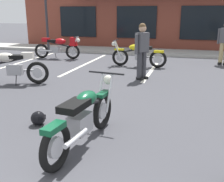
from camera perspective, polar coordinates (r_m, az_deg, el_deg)
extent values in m
plane|color=#3D3D42|center=(5.45, 1.36, -5.02)|extent=(80.00, 80.00, 0.00)
cube|color=#A8A59E|center=(13.75, 10.88, 7.96)|extent=(22.00, 1.80, 0.14)
cube|color=brown|center=(17.64, 12.62, 15.71)|extent=(17.23, 5.06, 3.87)
cube|color=black|center=(16.37, -7.15, 14.26)|extent=(2.21, 0.06, 1.70)
cube|color=black|center=(15.33, 5.14, 14.19)|extent=(2.21, 0.06, 1.70)
cube|color=black|center=(15.04, 18.49, 13.41)|extent=(2.21, 0.06, 1.70)
cube|color=silver|center=(12.15, -17.35, 6.14)|extent=(0.12, 4.80, 0.01)
cube|color=silver|center=(10.90, -5.42, 5.73)|extent=(0.12, 4.80, 0.01)
cube|color=silver|center=(10.23, 8.77, 4.92)|extent=(0.12, 4.80, 0.01)
torus|color=black|center=(3.59, -11.74, -11.56)|extent=(0.17, 0.65, 0.64)
cylinder|color=#B7B7BC|center=(3.59, -11.74, -11.56)|extent=(0.09, 0.29, 0.29)
torus|color=black|center=(4.74, -2.04, -4.21)|extent=(0.17, 0.65, 0.64)
cylinder|color=#B7B7BC|center=(4.74, -2.04, -4.21)|extent=(0.09, 0.29, 0.29)
cylinder|color=silver|center=(4.76, -2.57, -0.06)|extent=(0.08, 0.33, 0.66)
cylinder|color=silver|center=(4.69, -0.57, -0.30)|extent=(0.08, 0.33, 0.66)
cylinder|color=black|center=(4.72, -1.22, 3.81)|extent=(0.66, 0.10, 0.03)
sphere|color=silver|center=(4.82, -0.83, 2.37)|extent=(0.19, 0.19, 0.17)
cube|color=#0F4C2D|center=(4.68, -1.88, -0.60)|extent=(0.18, 0.37, 0.06)
cube|color=#9E9EA3|center=(4.05, -6.75, -6.78)|extent=(0.28, 0.42, 0.28)
cylinder|color=silver|center=(3.71, -7.60, -9.73)|extent=(0.13, 0.55, 0.07)
cylinder|color=black|center=(4.12, -5.52, -2.71)|extent=(0.16, 0.94, 0.26)
ellipsoid|color=#0F4C2D|center=(4.12, -5.42, -1.58)|extent=(0.31, 0.50, 0.22)
cube|color=black|center=(3.82, -7.92, -3.10)|extent=(0.33, 0.55, 0.10)
cube|color=#0F4C2D|center=(3.46, -12.19, -7.58)|extent=(0.20, 0.37, 0.08)
cylinder|color=black|center=(4.18, -9.29, -9.99)|extent=(0.14, 0.04, 0.29)
torus|color=black|center=(8.01, -15.37, 3.72)|extent=(0.64, 0.27, 0.64)
cylinder|color=#B7B7BC|center=(8.01, -15.37, 3.72)|extent=(0.29, 0.14, 0.29)
cube|color=#9E9EA3|center=(8.19, -19.73, 4.18)|extent=(0.45, 0.34, 0.28)
cylinder|color=silver|center=(8.21, -16.95, 4.17)|extent=(0.55, 0.22, 0.07)
cylinder|color=black|center=(8.22, -21.21, 5.78)|extent=(0.92, 0.32, 0.26)
ellipsoid|color=beige|center=(8.22, -21.55, 6.60)|extent=(0.58, 0.43, 0.26)
cube|color=black|center=(8.09, -19.32, 6.83)|extent=(0.45, 0.34, 0.10)
cube|color=beige|center=(7.99, -17.30, 7.19)|extent=(0.36, 0.28, 0.16)
cylinder|color=black|center=(8.06, -19.52, 2.11)|extent=(0.06, 0.14, 0.29)
torus|color=black|center=(12.58, -14.58, 8.14)|extent=(0.65, 0.17, 0.64)
cylinder|color=#B7B7BC|center=(12.58, -14.58, 8.14)|extent=(0.29, 0.09, 0.29)
torus|color=black|center=(12.06, -8.27, 8.16)|extent=(0.65, 0.17, 0.64)
cylinder|color=#B7B7BC|center=(12.06, -8.27, 8.16)|extent=(0.29, 0.09, 0.29)
cylinder|color=silver|center=(12.07, -7.74, 9.72)|extent=(0.33, 0.08, 0.66)
cylinder|color=silver|center=(11.90, -8.00, 9.62)|extent=(0.33, 0.08, 0.66)
cylinder|color=black|center=(11.93, -7.55, 11.20)|extent=(0.11, 0.66, 0.03)
sphere|color=silver|center=(11.92, -7.16, 10.54)|extent=(0.19, 0.19, 0.17)
cube|color=#B70F14|center=(12.01, -8.14, 9.58)|extent=(0.37, 0.18, 0.06)
cube|color=#9E9EA3|center=(12.32, -11.86, 8.53)|extent=(0.42, 0.28, 0.28)
cylinder|color=silver|center=(12.34, -13.70, 8.24)|extent=(0.55, 0.13, 0.07)
cylinder|color=black|center=(12.22, -11.04, 9.65)|extent=(0.94, 0.17, 0.26)
ellipsoid|color=#B70F14|center=(12.19, -10.89, 10.21)|extent=(0.55, 0.36, 0.26)
cube|color=#B70F14|center=(11.99, -8.12, 10.24)|extent=(0.27, 0.31, 0.36)
cube|color=black|center=(12.31, -12.40, 10.28)|extent=(0.42, 0.28, 0.10)
cube|color=#B70F14|center=(12.43, -13.72, 10.43)|extent=(0.34, 0.23, 0.16)
cylinder|color=black|center=(12.55, -11.79, 7.47)|extent=(0.04, 0.14, 0.29)
torus|color=black|center=(10.15, 9.64, 6.61)|extent=(0.64, 0.11, 0.64)
cylinder|color=#B7B7BC|center=(10.15, 9.64, 6.61)|extent=(0.29, 0.07, 0.29)
torus|color=black|center=(10.44, 1.74, 7.09)|extent=(0.64, 0.11, 0.64)
cylinder|color=#B7B7BC|center=(10.44, 1.74, 7.09)|extent=(0.29, 0.07, 0.29)
cylinder|color=silver|center=(10.33, 1.07, 8.79)|extent=(0.33, 0.05, 0.66)
cylinder|color=silver|center=(10.50, 1.35, 8.91)|extent=(0.33, 0.05, 0.66)
cylinder|color=black|center=(10.40, 0.80, 10.62)|extent=(0.04, 0.66, 0.03)
sphere|color=silver|center=(10.44, 0.37, 9.87)|extent=(0.17, 0.17, 0.17)
cube|color=yellow|center=(10.40, 1.54, 8.73)|extent=(0.36, 0.15, 0.06)
cube|color=#9E9EA3|center=(10.24, 6.09, 7.28)|extent=(0.40, 0.25, 0.28)
cylinder|color=silver|center=(10.32, 8.27, 7.05)|extent=(0.55, 0.08, 0.07)
cylinder|color=black|center=(10.25, 5.02, 8.67)|extent=(0.94, 0.08, 0.26)
ellipsoid|color=yellow|center=(10.24, 4.92, 9.12)|extent=(0.48, 0.27, 0.22)
cube|color=black|center=(10.17, 6.92, 9.02)|extent=(0.52, 0.29, 0.10)
cube|color=yellow|center=(10.10, 9.83, 8.16)|extent=(0.36, 0.17, 0.08)
cylinder|color=black|center=(10.10, 6.23, 5.65)|extent=(0.03, 0.14, 0.29)
cube|color=black|center=(11.55, 21.69, 5.43)|extent=(0.18, 0.26, 0.08)
cylinder|color=tan|center=(11.52, 21.97, 7.50)|extent=(0.19, 0.19, 0.80)
cylinder|color=#4C4C51|center=(11.50, 21.57, 10.65)|extent=(0.13, 0.13, 0.58)
cube|color=black|center=(8.44, 6.80, 2.86)|extent=(0.26, 0.21, 0.08)
cube|color=black|center=(8.30, 5.89, 2.65)|extent=(0.26, 0.21, 0.08)
cylinder|color=#38383D|center=(8.38, 6.69, 5.70)|extent=(0.21, 0.21, 0.80)
cylinder|color=#38383D|center=(8.24, 5.76, 5.54)|extent=(0.21, 0.21, 0.80)
cube|color=#4C4C51|center=(8.22, 6.37, 10.15)|extent=(0.39, 0.44, 0.56)
cylinder|color=#4C4C51|center=(8.41, 7.52, 9.98)|extent=(0.14, 0.14, 0.58)
cylinder|color=#4C4C51|center=(8.04, 5.16, 9.77)|extent=(0.14, 0.14, 0.58)
sphere|color=tan|center=(8.18, 6.46, 12.94)|extent=(0.30, 0.30, 0.22)
sphere|color=brown|center=(8.19, 6.42, 13.29)|extent=(0.29, 0.29, 0.21)
sphere|color=black|center=(5.11, -15.29, -5.54)|extent=(0.26, 0.26, 0.26)
cube|color=black|center=(5.19, -14.69, -5.21)|extent=(0.18, 0.03, 0.09)
cylinder|color=#2D2D33|center=(14.32, -13.76, 17.21)|extent=(0.12, 0.12, 4.67)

